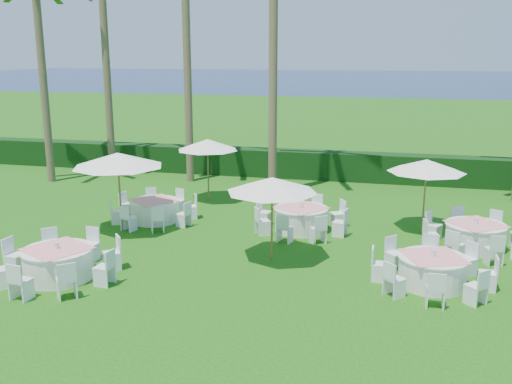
% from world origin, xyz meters
% --- Properties ---
extents(ground, '(120.00, 120.00, 0.00)m').
position_xyz_m(ground, '(0.00, 0.00, 0.00)').
color(ground, '#18570E').
rests_on(ground, ground).
extents(hedge, '(34.00, 1.00, 1.20)m').
position_xyz_m(hedge, '(0.00, 12.00, 0.60)').
color(hedge, black).
rests_on(hedge, ground).
extents(ocean, '(260.00, 260.00, 0.00)m').
position_xyz_m(ocean, '(0.00, 102.00, 0.00)').
color(ocean, '#061F45').
rests_on(ocean, ground).
extents(banquet_table_a, '(3.02, 3.02, 0.92)m').
position_xyz_m(banquet_table_a, '(-4.12, -0.88, 0.40)').
color(banquet_table_a, white).
rests_on(banquet_table_a, ground).
extents(banquet_table_c, '(2.84, 2.84, 0.87)m').
position_xyz_m(banquet_table_c, '(4.72, 0.84, 0.38)').
color(banquet_table_c, white).
rests_on(banquet_table_c, ground).
extents(banquet_table_d, '(2.77, 2.77, 0.86)m').
position_xyz_m(banquet_table_d, '(-3.83, 4.22, 0.37)').
color(banquet_table_d, white).
rests_on(banquet_table_d, ground).
extents(banquet_table_e, '(2.93, 2.93, 0.89)m').
position_xyz_m(banquet_table_e, '(1.00, 4.35, 0.39)').
color(banquet_table_e, white).
rests_on(banquet_table_e, ground).
extents(banquet_table_f, '(2.89, 2.89, 0.89)m').
position_xyz_m(banquet_table_f, '(6.02, 3.83, 0.39)').
color(banquet_table_f, white).
rests_on(banquet_table_f, ground).
extents(umbrella_a, '(2.76, 2.76, 2.45)m').
position_xyz_m(umbrella_a, '(-4.38, 2.98, 2.24)').
color(umbrella_a, brown).
rests_on(umbrella_a, ground).
extents(umbrella_b, '(2.40, 2.40, 2.25)m').
position_xyz_m(umbrella_b, '(0.66, 1.60, 2.05)').
color(umbrella_b, brown).
rests_on(umbrella_b, ground).
extents(umbrella_c, '(2.25, 2.25, 2.31)m').
position_xyz_m(umbrella_c, '(-2.96, 7.19, 2.10)').
color(umbrella_c, brown).
rests_on(umbrella_c, ground).
extents(umbrella_d, '(2.35, 2.35, 2.24)m').
position_xyz_m(umbrella_d, '(4.66, 5.22, 2.05)').
color(umbrella_d, brown).
rests_on(umbrella_d, ground).
extents(palm_a, '(4.16, 4.40, 10.54)m').
position_xyz_m(palm_a, '(-8.63, 10.55, 5.75)').
color(palm_a, brown).
rests_on(palm_a, ground).
extents(palm_b, '(4.37, 4.24, 10.02)m').
position_xyz_m(palm_b, '(-4.77, 10.18, 5.48)').
color(palm_b, brown).
rests_on(palm_b, ground).
extents(palm_c, '(4.40, 4.13, 13.16)m').
position_xyz_m(palm_c, '(-0.80, 8.46, 7.07)').
color(palm_c, brown).
rests_on(palm_c, ground).
extents(palm_f, '(4.17, 4.40, 8.43)m').
position_xyz_m(palm_f, '(-10.56, 8.72, 4.67)').
color(palm_f, brown).
rests_on(palm_f, ground).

